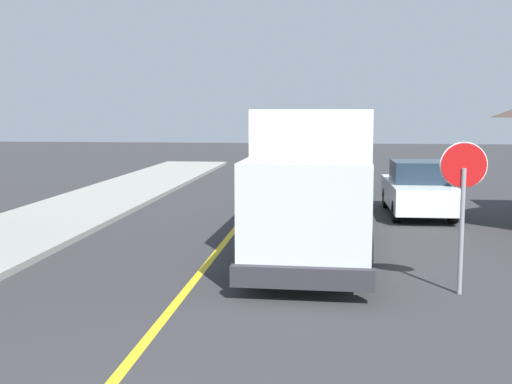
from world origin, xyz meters
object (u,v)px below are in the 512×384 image
object	(u,v)px
parked_car_near	(318,186)
stop_sign	(463,188)
parked_van_across	(418,189)
parked_car_mid	(324,169)
box_truck	(314,175)

from	to	relation	value
parked_car_near	stop_sign	world-z (taller)	stop_sign
parked_van_across	parked_car_mid	bearing A→B (deg)	113.38
parked_car_mid	parked_van_across	xyz separation A→B (m)	(2.90, -6.70, 0.00)
box_truck	stop_sign	distance (m)	3.98
parked_car_mid	parked_van_across	world-z (taller)	same
parked_car_mid	parked_van_across	size ratio (longest dim) A/B	1.01
parked_car_near	parked_car_mid	world-z (taller)	same
box_truck	stop_sign	size ratio (longest dim) A/B	2.73
stop_sign	parked_van_across	bearing A→B (deg)	87.25
parked_car_near	stop_sign	xyz separation A→B (m)	(2.62, -9.24, 1.06)
parked_car_mid	stop_sign	xyz separation A→B (m)	(2.48, -15.38, 1.06)
parked_car_near	parked_van_across	world-z (taller)	same
box_truck	parked_van_across	xyz separation A→B (m)	(3.03, 5.69, -0.97)
box_truck	stop_sign	xyz separation A→B (m)	(2.62, -3.00, 0.09)
parked_car_near	stop_sign	distance (m)	9.66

